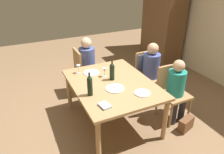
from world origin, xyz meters
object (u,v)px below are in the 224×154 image
armoire_cabinet (163,21)px  dining_table (112,87)px  wine_bottle_dark_red (90,85)px  person_man_guest (177,87)px  person_man_bearded (152,68)px  wine_glass_near_left (105,70)px  person_woman_host (88,61)px  wine_glass_centre (79,67)px  chair_far_left (147,69)px  handbag (186,124)px  wine_bottle_tall_green (112,71)px  chair_far_right (171,89)px  dinner_plate_guest_right (142,93)px  dinner_plate_guest_left (115,88)px  chair_left_end (84,68)px  dinner_plate_host (91,73)px

armoire_cabinet → dining_table: armoire_cabinet is taller
wine_bottle_dark_red → person_man_guest: bearing=82.5°
person_man_bearded → wine_bottle_dark_red: 1.51m
person_man_bearded → wine_glass_near_left: (0.07, -0.99, 0.19)m
person_woman_host → wine_glass_centre: person_woman_host is taller
dining_table → person_man_guest: size_ratio=1.43×
chair_far_left → wine_bottle_dark_red: size_ratio=2.64×
armoire_cabinet → dining_table: size_ratio=1.41×
armoire_cabinet → chair_far_left: size_ratio=2.37×
handbag → person_woman_host: bearing=-152.8°
wine_bottle_tall_green → wine_glass_near_left: (-0.15, -0.06, -0.04)m
wine_glass_centre → wine_bottle_dark_red: bearing=-5.3°
armoire_cabinet → chair_far_right: 2.60m
handbag → dinner_plate_guest_right: bearing=-107.7°
chair_far_right → dinner_plate_guest_left: size_ratio=3.30×
person_man_bearded → dinner_plate_guest_right: person_man_bearded is taller
armoire_cabinet → person_man_guest: 2.67m
chair_far_left → wine_glass_near_left: size_ratio=6.17×
dining_table → person_man_bearded: bearing=108.2°
chair_far_left → chair_far_right: 0.73m
chair_left_end → dinner_plate_guest_left: bearing=2.0°
person_man_bearded → wine_bottle_dark_red: (0.51, -1.40, 0.24)m
person_man_guest → armoire_cabinet: bearing=-121.4°
armoire_cabinet → wine_bottle_tall_green: (1.78, -2.30, -0.20)m
wine_bottle_dark_red → chair_far_left: bearing=115.2°
chair_left_end → dinner_plate_guest_right: bearing=11.9°
dining_table → wine_bottle_dark_red: (0.19, -0.43, 0.23)m
chair_left_end → chair_far_left: (0.68, 1.06, 0.06)m
wine_bottle_dark_red → chair_far_right: bearing=87.1°
armoire_cabinet → person_man_bearded: 2.11m
person_man_bearded → dinner_plate_host: person_man_bearded is taller
handbag → wine_bottle_tall_green: bearing=-130.5°
person_woman_host → person_man_guest: person_woman_host is taller
chair_far_right → person_man_bearded: (-0.58, -0.00, 0.13)m
person_man_bearded → chair_far_left: bearing=-90.0°
chair_far_right → dining_table: bearing=-14.9°
dining_table → wine_glass_near_left: wine_glass_near_left is taller
dining_table → chair_left_end: bearing=-175.7°
chair_left_end → dinner_plate_host: chair_left_end is taller
armoire_cabinet → dining_table: bearing=-51.4°
wine_glass_near_left → handbag: (0.95, 0.99, -0.74)m
chair_left_end → wine_bottle_dark_red: wine_bottle_dark_red is taller
person_man_bearded → wine_bottle_dark_red: bearing=20.0°
wine_bottle_dark_red → dinner_plate_guest_right: (0.28, 0.68, -0.15)m
person_woman_host → wine_bottle_tall_green: (1.06, 0.02, 0.23)m
wine_bottle_dark_red → dinner_plate_guest_right: 0.75m
chair_left_end → wine_bottle_dark_red: (1.34, -0.34, 0.37)m
dinner_plate_guest_left → wine_bottle_dark_red: bearing=-89.3°
chair_far_left → dinner_plate_host: (0.02, -1.14, 0.16)m
dining_table → person_woman_host: 1.15m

